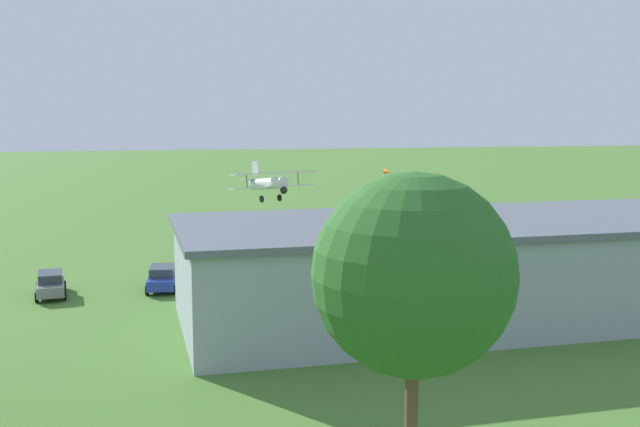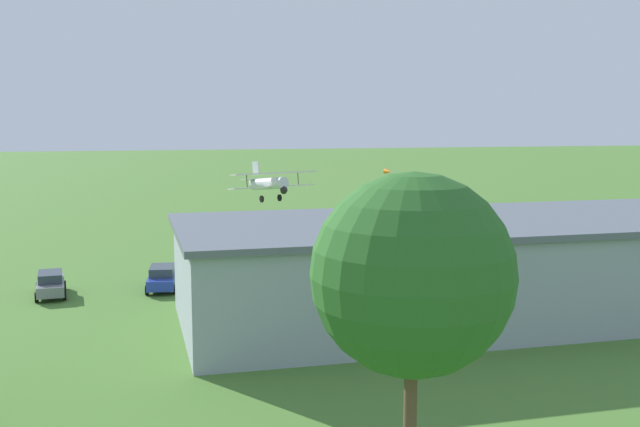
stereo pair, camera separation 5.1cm
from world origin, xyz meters
TOP-DOWN VIEW (x-y plane):
  - ground_plane at (0.00, 0.00)m, footprint 400.00×400.00m
  - hangar at (1.86, 28.28)m, footprint 33.72×14.17m
  - biplane at (8.75, -0.07)m, footprint 8.52×6.77m
  - car_blue at (19.07, 17.24)m, footprint 2.35×4.61m
  - car_grey at (26.23, 17.47)m, footprint 2.25×4.61m
  - person_by_parked_cars at (15.24, 13.07)m, footprint 0.41×0.41m
  - person_beside_truck at (-15.82, 12.52)m, footprint 0.52×0.52m
  - person_crossing_taxiway at (13.51, 12.52)m, footprint 0.50×0.50m
  - person_at_fence_line at (-6.11, 11.85)m, footprint 0.44×0.44m
  - person_near_hangar_door at (-13.20, 18.04)m, footprint 0.52×0.52m
  - tree_near_perimeter_road at (12.72, 48.34)m, footprint 5.89×5.89m
  - windsock at (-6.83, -11.85)m, footprint 1.16×1.38m

SIDE VIEW (x-z plane):
  - ground_plane at x=0.00m, z-range 0.00..0.00m
  - person_by_parked_cars at x=15.24m, z-range -0.01..1.58m
  - person_at_fence_line at x=-6.11m, z-range -0.01..1.59m
  - person_crossing_taxiway at x=13.51m, z-range -0.01..1.62m
  - car_grey at x=26.23m, z-range 0.03..1.61m
  - car_blue at x=19.07m, z-range 0.03..1.63m
  - person_beside_truck at x=-15.82m, z-range 0.00..1.69m
  - person_near_hangar_door at x=-13.20m, z-range 0.00..1.77m
  - hangar at x=1.86m, z-range 0.01..5.79m
  - windsock at x=-6.83m, z-range 2.22..8.05m
  - biplane at x=8.75m, z-range 3.75..7.41m
  - tree_near_perimeter_road at x=12.72m, z-range 2.10..12.23m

